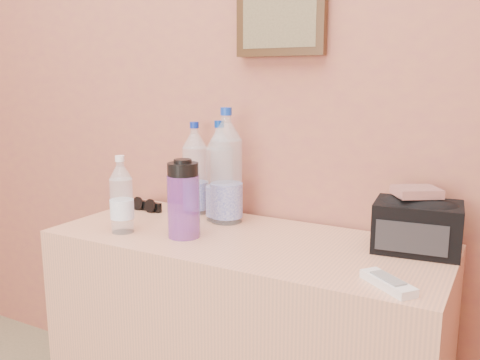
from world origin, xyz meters
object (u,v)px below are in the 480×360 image
Objects in this scene: pet_large_b at (195,173)px; ac_remote at (388,283)px; pet_large_c at (220,177)px; nalgene_bottle at (183,199)px; foil_packet at (416,192)px; pet_small at (122,199)px; dresser at (244,350)px; toiletry_bag at (417,223)px; sunglasses at (147,206)px; pet_large_a at (226,172)px.

pet_large_b is 2.16× the size of ac_remote.
pet_large_b is at bearing 162.46° from pet_large_c.
foil_packet is (0.63, 0.20, 0.05)m from nalgene_bottle.
nalgene_bottle is (0.19, 0.05, 0.01)m from pet_small.
toiletry_bag is (0.47, 0.13, 0.45)m from dresser.
pet_large_c is 0.63m from foil_packet.
pet_large_c is at bearing 10.61° from sunglasses.
toiletry_bag is (0.60, 0.00, -0.09)m from pet_large_a.
sunglasses is 0.93m from toiletry_bag.
sunglasses is (-0.33, -0.01, -0.15)m from pet_large_a.
pet_small is at bearing -102.40° from pet_large_b.
pet_large_a is 2.84× the size of sunglasses.
nalgene_bottle reaches higher than sunglasses.
toiletry_bag is (0.64, -0.01, -0.07)m from pet_large_c.
pet_large_b is (-0.29, 0.18, 0.51)m from dresser.
pet_large_b is (-0.16, 0.05, -0.02)m from pet_large_a.
pet_large_b is at bearing 148.62° from dresser.
ac_remote is (0.63, -0.30, -0.14)m from pet_large_c.
sunglasses is (-0.30, 0.19, -0.10)m from nalgene_bottle.
pet_large_c is 0.33m from pet_small.
pet_large_a is at bearing 136.38° from dresser.
pet_large_a is 2.53× the size of ac_remote.
pet_large_a is 1.58× the size of pet_small.
ac_remote is (0.75, -0.34, -0.13)m from pet_large_b.
foil_packet is (0.92, 0.01, 0.15)m from sunglasses.
pet_small is at bearing -144.18° from ac_remote.
nalgene_bottle is at bearing -98.14° from pet_large_a.
pet_large_c is at bearing 54.37° from pet_small.
foil_packet is (-0.01, -0.00, 0.09)m from toiletry_bag.
pet_large_b is at bearing 25.93° from sunglasses.
ac_remote is 1.30× the size of foil_packet.
pet_large_a reaches higher than pet_small.
pet_large_b reaches higher than nalgene_bottle.
pet_large_c reaches higher than toiletry_bag.
foil_packet is at bearing -153.71° from toiletry_bag.
pet_large_c is at bearing 172.86° from toiletry_bag.
sunglasses is at bearing -178.01° from pet_large_a.
sunglasses is at bearing 174.48° from toiletry_bag.
pet_large_c is 2.50× the size of sunglasses.
pet_large_b is 1.36× the size of nalgene_bottle.
pet_small is 0.20m from nalgene_bottle.
pet_large_b is 2.81× the size of foil_packet.
sunglasses is (-0.46, 0.12, 0.39)m from dresser.
dresser is at bearing -171.12° from toiletry_bag.
pet_large_a is 0.17m from pet_large_b.
sunglasses is at bearing -179.58° from foil_packet.
pet_large_a is at bearing 81.86° from nalgene_bottle.
toiletry_bag is at bearing 15.11° from dresser.
pet_large_c is 2.92× the size of foil_packet.
ac_remote is (0.62, -0.09, -0.11)m from nalgene_bottle.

